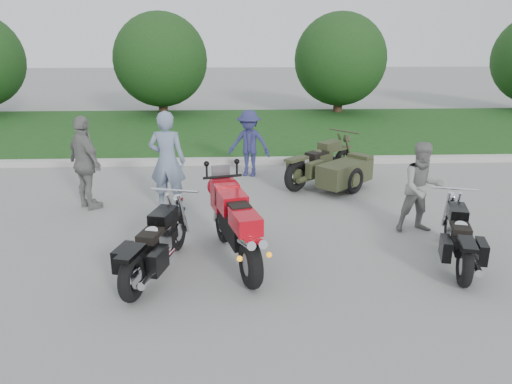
{
  "coord_description": "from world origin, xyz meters",
  "views": [
    {
      "loc": [
        -0.18,
        -6.52,
        3.34
      ],
      "look_at": [
        0.16,
        1.21,
        0.8
      ],
      "focal_mm": 35.0,
      "sensor_mm": 36.0,
      "label": 1
    }
  ],
  "objects_px": {
    "cruiser_right": "(459,240)",
    "person_stripe": "(167,161)",
    "person_grey": "(422,188)",
    "cruiser_sidecar": "(333,169)",
    "cruiser_left": "(154,247)",
    "person_denim": "(249,144)",
    "sportbike_red": "(236,224)",
    "person_back": "(85,163)"
  },
  "relations": [
    {
      "from": "sportbike_red",
      "to": "cruiser_sidecar",
      "type": "bearing_deg",
      "value": 44.72
    },
    {
      "from": "sportbike_red",
      "to": "cruiser_sidecar",
      "type": "distance_m",
      "value": 4.21
    },
    {
      "from": "person_denim",
      "to": "cruiser_left",
      "type": "bearing_deg",
      "value": -88.13
    },
    {
      "from": "cruiser_left",
      "to": "person_grey",
      "type": "bearing_deg",
      "value": 33.54
    },
    {
      "from": "cruiser_right",
      "to": "person_stripe",
      "type": "xyz_separation_m",
      "value": [
        -4.54,
        2.64,
        0.55
      ]
    },
    {
      "from": "cruiser_sidecar",
      "to": "person_back",
      "type": "bearing_deg",
      "value": -120.96
    },
    {
      "from": "cruiser_sidecar",
      "to": "person_stripe",
      "type": "relative_size",
      "value": 1.1
    },
    {
      "from": "sportbike_red",
      "to": "cruiser_sidecar",
      "type": "xyz_separation_m",
      "value": [
        2.14,
        3.61,
        -0.21
      ]
    },
    {
      "from": "cruiser_left",
      "to": "person_back",
      "type": "height_order",
      "value": "person_back"
    },
    {
      "from": "cruiser_left",
      "to": "person_back",
      "type": "xyz_separation_m",
      "value": [
        -1.71,
        2.89,
        0.47
      ]
    },
    {
      "from": "sportbike_red",
      "to": "person_stripe",
      "type": "relative_size",
      "value": 1.17
    },
    {
      "from": "cruiser_right",
      "to": "person_grey",
      "type": "distance_m",
      "value": 1.38
    },
    {
      "from": "cruiser_sidecar",
      "to": "person_denim",
      "type": "bearing_deg",
      "value": -163.51
    },
    {
      "from": "person_grey",
      "to": "cruiser_right",
      "type": "bearing_deg",
      "value": -88.65
    },
    {
      "from": "cruiser_left",
      "to": "person_denim",
      "type": "relative_size",
      "value": 1.39
    },
    {
      "from": "person_stripe",
      "to": "person_grey",
      "type": "xyz_separation_m",
      "value": [
        4.43,
        -1.32,
        -0.17
      ]
    },
    {
      "from": "person_stripe",
      "to": "person_denim",
      "type": "height_order",
      "value": "person_stripe"
    },
    {
      "from": "person_stripe",
      "to": "sportbike_red",
      "type": "bearing_deg",
      "value": 125.91
    },
    {
      "from": "cruiser_left",
      "to": "person_back",
      "type": "relative_size",
      "value": 1.19
    },
    {
      "from": "cruiser_right",
      "to": "person_stripe",
      "type": "height_order",
      "value": "person_stripe"
    },
    {
      "from": "cruiser_sidecar",
      "to": "person_grey",
      "type": "height_order",
      "value": "person_grey"
    },
    {
      "from": "cruiser_right",
      "to": "cruiser_sidecar",
      "type": "relative_size",
      "value": 0.96
    },
    {
      "from": "cruiser_left",
      "to": "cruiser_right",
      "type": "xyz_separation_m",
      "value": [
        4.4,
        0.14,
        -0.03
      ]
    },
    {
      "from": "sportbike_red",
      "to": "cruiser_left",
      "type": "xyz_separation_m",
      "value": [
        -1.14,
        -0.33,
        -0.2
      ]
    },
    {
      "from": "sportbike_red",
      "to": "cruiser_right",
      "type": "xyz_separation_m",
      "value": [
        3.26,
        -0.19,
        -0.23
      ]
    },
    {
      "from": "cruiser_sidecar",
      "to": "cruiser_left",
      "type": "bearing_deg",
      "value": -82.66
    },
    {
      "from": "cruiser_left",
      "to": "person_stripe",
      "type": "height_order",
      "value": "person_stripe"
    },
    {
      "from": "cruiser_left",
      "to": "person_stripe",
      "type": "distance_m",
      "value": 2.83
    },
    {
      "from": "person_grey",
      "to": "person_denim",
      "type": "relative_size",
      "value": 1.01
    },
    {
      "from": "cruiser_left",
      "to": "cruiser_right",
      "type": "bearing_deg",
      "value": 16.55
    },
    {
      "from": "cruiser_right",
      "to": "person_grey",
      "type": "xyz_separation_m",
      "value": [
        -0.1,
        1.32,
        0.38
      ]
    },
    {
      "from": "cruiser_right",
      "to": "person_denim",
      "type": "xyz_separation_m",
      "value": [
        -2.92,
        4.88,
        0.37
      ]
    },
    {
      "from": "cruiser_right",
      "to": "person_denim",
      "type": "relative_size",
      "value": 1.3
    },
    {
      "from": "cruiser_left",
      "to": "person_denim",
      "type": "height_order",
      "value": "person_denim"
    },
    {
      "from": "sportbike_red",
      "to": "cruiser_left",
      "type": "distance_m",
      "value": 1.21
    },
    {
      "from": "person_denim",
      "to": "person_grey",
      "type": "bearing_deg",
      "value": -33.29
    },
    {
      "from": "sportbike_red",
      "to": "cruiser_left",
      "type": "relative_size",
      "value": 1.04
    },
    {
      "from": "cruiser_right",
      "to": "person_back",
      "type": "distance_m",
      "value": 6.72
    },
    {
      "from": "cruiser_sidecar",
      "to": "person_back",
      "type": "distance_m",
      "value": 5.12
    },
    {
      "from": "cruiser_sidecar",
      "to": "person_grey",
      "type": "xyz_separation_m",
      "value": [
        1.01,
        -2.49,
        0.35
      ]
    },
    {
      "from": "person_back",
      "to": "person_stripe",
      "type": "bearing_deg",
      "value": -136.87
    },
    {
      "from": "cruiser_left",
      "to": "person_stripe",
      "type": "relative_size",
      "value": 1.13
    }
  ]
}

